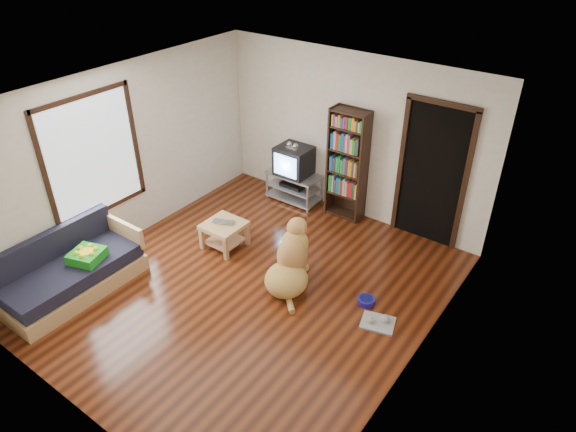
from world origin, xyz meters
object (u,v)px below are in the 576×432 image
Objects in this scene: green_cushion at (87,256)px; tv_stand at (294,186)px; dog at (291,263)px; bookshelf at (348,159)px; grey_rag at (378,323)px; crt_tv at (295,160)px; laptop at (222,224)px; coffee_table at (224,230)px; dog_bowl at (366,301)px; sofa at (72,273)px.

green_cushion reaches higher than tv_stand.
bookshelf is at bearing 99.24° from dog.
grey_rag is 3.28m from crt_tv.
laptop is 1.81m from crt_tv.
crt_tv is 1.81m from coffee_table.
dog_bowl is 2.37m from bookshelf.
dog_bowl reaches higher than grey_rag.
tv_stand is at bearing 89.21° from coffee_table.
laptop is 1.30m from dog.
coffee_table is (0.95, 1.90, 0.02)m from sofa.
coffee_table is (-0.02, -1.73, 0.01)m from tv_stand.
laptop is 0.18× the size of sofa.
tv_stand is 1.20m from bookshelf.
sofa is at bearing -105.02° from tv_stand.
sofa is (-3.56, -1.77, 0.25)m from grey_rag.
grey_rag is 0.22× the size of sofa.
bookshelf is 1.77× the size of dog.
sofa reaches higher than coffee_table.
dog is (1.29, -0.13, 0.05)m from coffee_table.
crt_tv reaches higher than green_cushion.
tv_stand is 0.50× the size of bookshelf.
dog_bowl is 0.22× the size of dog.
coffee_table is at bearing -118.11° from bookshelf.
tv_stand is (0.02, 1.76, -0.14)m from laptop.
tv_stand is at bearing 58.44° from green_cushion.
bookshelf reaches higher than laptop.
green_cushion reaches higher than grey_rag.
bookshelf is (0.95, 0.07, 0.26)m from crt_tv.
laptop is at bearing 46.09° from green_cushion.
grey_rag is at bearing -22.78° from laptop.
green_cushion is 3.81m from grey_rag.
coffee_table reaches higher than dog_bowl.
bookshelf is 3.27× the size of coffee_table.
laptop is 2.64m from grey_rag.
tv_stand is 1.64× the size of coffee_table.
sofa is at bearing -139.95° from green_cushion.
tv_stand is at bearing 144.76° from dog_bowl.
crt_tv reaches higher than grey_rag.
laptop is 0.80× the size of grey_rag.
sofa is at bearing -137.36° from laptop.
green_cushion is 3.54m from tv_stand.
green_cushion is 0.97× the size of grey_rag.
grey_rag is at bearing -2.99° from coffee_table.
bookshelf reaches higher than dog.
laptop is at bearing -90.00° from coffee_table.
grey_rag is at bearing -50.12° from bookshelf.
dog_bowl is at bearing 13.24° from dog.
bookshelf is at bearing 61.89° from coffee_table.
bookshelf is at bearing 129.88° from grey_rag.
laptop is 0.31× the size of dog.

